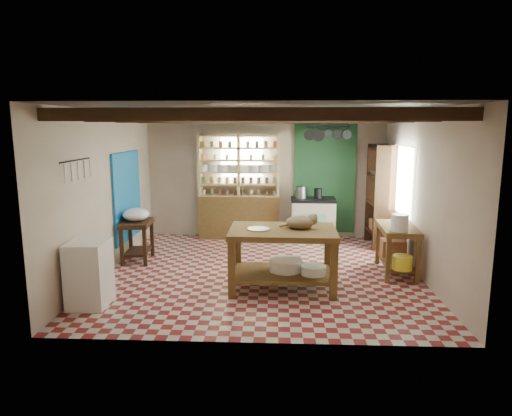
{
  "coord_description": "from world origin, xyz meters",
  "views": [
    {
      "loc": [
        0.25,
        -7.17,
        2.35
      ],
      "look_at": [
        -0.1,
        0.3,
        1.0
      ],
      "focal_mm": 32.0,
      "sensor_mm": 36.0,
      "label": 1
    }
  ],
  "objects_px": {
    "stove": "(313,219)",
    "cat": "(300,222)",
    "prep_table": "(137,241)",
    "right_counter": "(397,250)",
    "work_table": "(283,258)",
    "white_cabinet": "(89,273)"
  },
  "relations": [
    {
      "from": "prep_table",
      "to": "white_cabinet",
      "type": "height_order",
      "value": "white_cabinet"
    },
    {
      "from": "right_counter",
      "to": "stove",
      "type": "bearing_deg",
      "value": 122.38
    },
    {
      "from": "white_cabinet",
      "to": "cat",
      "type": "xyz_separation_m",
      "value": [
        2.81,
        0.86,
        0.54
      ]
    },
    {
      "from": "white_cabinet",
      "to": "right_counter",
      "type": "distance_m",
      "value": 4.66
    },
    {
      "from": "work_table",
      "to": "right_counter",
      "type": "xyz_separation_m",
      "value": [
        1.84,
        0.72,
        -0.05
      ]
    },
    {
      "from": "stove",
      "to": "cat",
      "type": "distance_m",
      "value": 2.88
    },
    {
      "from": "work_table",
      "to": "white_cabinet",
      "type": "relative_size",
      "value": 1.78
    },
    {
      "from": "stove",
      "to": "right_counter",
      "type": "bearing_deg",
      "value": -60.3
    },
    {
      "from": "work_table",
      "to": "cat",
      "type": "relative_size",
      "value": 3.67
    },
    {
      "from": "stove",
      "to": "white_cabinet",
      "type": "relative_size",
      "value": 1.04
    },
    {
      "from": "white_cabinet",
      "to": "stove",
      "type": "bearing_deg",
      "value": 46.64
    },
    {
      "from": "work_table",
      "to": "prep_table",
      "type": "relative_size",
      "value": 2.15
    },
    {
      "from": "prep_table",
      "to": "white_cabinet",
      "type": "relative_size",
      "value": 0.83
    },
    {
      "from": "work_table",
      "to": "stove",
      "type": "xyz_separation_m",
      "value": [
        0.66,
        2.85,
        0.01
      ]
    },
    {
      "from": "prep_table",
      "to": "cat",
      "type": "relative_size",
      "value": 1.71
    },
    {
      "from": "prep_table",
      "to": "right_counter",
      "type": "height_order",
      "value": "right_counter"
    },
    {
      "from": "work_table",
      "to": "cat",
      "type": "distance_m",
      "value": 0.59
    },
    {
      "from": "work_table",
      "to": "right_counter",
      "type": "relative_size",
      "value": 1.42
    },
    {
      "from": "prep_table",
      "to": "white_cabinet",
      "type": "xyz_separation_m",
      "value": [
        -0.02,
        -2.02,
        0.07
      ]
    },
    {
      "from": "work_table",
      "to": "stove",
      "type": "height_order",
      "value": "stove"
    },
    {
      "from": "white_cabinet",
      "to": "work_table",
      "type": "bearing_deg",
      "value": 15.55
    },
    {
      "from": "work_table",
      "to": "right_counter",
      "type": "height_order",
      "value": "work_table"
    }
  ]
}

